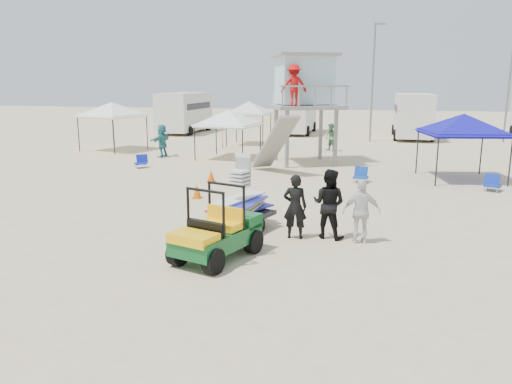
% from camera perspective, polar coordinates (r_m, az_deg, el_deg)
% --- Properties ---
extents(ground, '(140.00, 140.00, 0.00)m').
position_cam_1_polar(ground, '(10.41, -6.65, -10.33)').
color(ground, beige).
rests_on(ground, ground).
extents(utility_cart, '(1.75, 2.46, 1.70)m').
position_cam_1_polar(utility_cart, '(11.48, -4.67, -3.94)').
color(utility_cart, '#0C4D20').
rests_on(utility_cart, ground).
extents(surf_trailer, '(1.67, 2.32, 1.88)m').
position_cam_1_polar(surf_trailer, '(13.64, -1.62, -1.38)').
color(surf_trailer, black).
rests_on(surf_trailer, ground).
extents(man_left, '(0.65, 0.45, 1.70)m').
position_cam_1_polar(man_left, '(13.03, 4.48, -1.68)').
color(man_left, black).
rests_on(man_left, ground).
extents(man_mid, '(1.05, 0.92, 1.84)m').
position_cam_1_polar(man_mid, '(13.16, 8.32, -1.34)').
color(man_mid, black).
rests_on(man_mid, ground).
extents(man_right, '(1.02, 0.59, 1.64)m').
position_cam_1_polar(man_right, '(12.90, 11.96, -2.22)').
color(man_right, silver).
rests_on(man_right, ground).
extents(lifeguard_tower, '(4.37, 4.37, 5.31)m').
position_cam_1_polar(lifeguard_tower, '(25.50, 5.52, 12.16)').
color(lifeguard_tower, gray).
rests_on(lifeguard_tower, ground).
extents(canopy_blue, '(3.52, 3.52, 3.18)m').
position_cam_1_polar(canopy_blue, '(22.55, 22.67, 7.90)').
color(canopy_blue, black).
rests_on(canopy_blue, ground).
extents(canopy_white_a, '(3.18, 3.18, 3.02)m').
position_cam_1_polar(canopy_white_a, '(26.99, -3.20, 9.05)').
color(canopy_white_a, black).
rests_on(canopy_white_a, ground).
extents(canopy_white_b, '(3.68, 3.68, 3.29)m').
position_cam_1_polar(canopy_white_b, '(31.54, -16.17, 9.55)').
color(canopy_white_b, black).
rests_on(canopy_white_b, ground).
extents(canopy_white_c, '(2.59, 2.59, 3.25)m').
position_cam_1_polar(canopy_white_c, '(33.26, -0.81, 10.08)').
color(canopy_white_c, black).
rests_on(canopy_white_c, ground).
extents(umbrella_a, '(2.75, 2.77, 1.95)m').
position_cam_1_polar(umbrella_a, '(31.27, -3.90, 6.74)').
color(umbrella_a, red).
rests_on(umbrella_a, ground).
extents(umbrella_b, '(2.53, 2.56, 1.97)m').
position_cam_1_polar(umbrella_b, '(31.94, 2.62, 6.89)').
color(umbrella_b, '#F5F215').
rests_on(umbrella_b, ground).
extents(cone_near, '(0.34, 0.34, 0.50)m').
position_cam_1_polar(cone_near, '(17.78, -6.77, 0.06)').
color(cone_near, '#D65D06').
rests_on(cone_near, ground).
extents(cone_far, '(0.34, 0.34, 0.50)m').
position_cam_1_polar(cone_far, '(20.69, -5.17, 1.83)').
color(cone_far, '#E15107').
rests_on(cone_far, ground).
extents(beach_chair_a, '(0.73, 0.84, 0.64)m').
position_cam_1_polar(beach_chair_a, '(24.78, -12.97, 3.45)').
color(beach_chair_a, '#1022B4').
rests_on(beach_chair_a, ground).
extents(beach_chair_b, '(0.65, 0.70, 0.64)m').
position_cam_1_polar(beach_chair_b, '(21.03, 11.89, 1.96)').
color(beach_chair_b, '#0D3996').
rests_on(beach_chair_b, ground).
extents(beach_chair_c, '(0.70, 0.78, 0.64)m').
position_cam_1_polar(beach_chair_c, '(20.91, 25.37, 0.97)').
color(beach_chair_c, '#0E2AA2').
rests_on(beach_chair_c, ground).
extents(rv_far_left, '(2.64, 6.80, 3.25)m').
position_cam_1_polar(rv_far_left, '(41.98, -8.14, 9.19)').
color(rv_far_left, silver).
rests_on(rv_far_left, ground).
extents(rv_mid_left, '(2.65, 6.50, 3.25)m').
position_cam_1_polar(rv_mid_left, '(41.06, 4.58, 9.20)').
color(rv_mid_left, silver).
rests_on(rv_mid_left, ground).
extents(rv_mid_right, '(2.64, 7.00, 3.25)m').
position_cam_1_polar(rv_mid_right, '(39.15, 17.49, 8.53)').
color(rv_mid_right, silver).
rests_on(rv_mid_right, ground).
extents(light_pole_left, '(0.14, 0.14, 8.00)m').
position_cam_1_polar(light_pole_left, '(36.01, 13.17, 12.00)').
color(light_pole_left, slate).
rests_on(light_pole_left, ground).
extents(light_pole_right, '(0.14, 0.14, 8.00)m').
position_cam_1_polar(light_pole_right, '(38.48, 26.96, 11.01)').
color(light_pole_right, slate).
rests_on(light_pole_right, ground).
extents(distant_beachgoers, '(19.28, 16.47, 1.80)m').
position_cam_1_polar(distant_beachgoers, '(28.27, 6.54, 5.88)').
color(distant_beachgoers, '#528A62').
rests_on(distant_beachgoers, ground).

